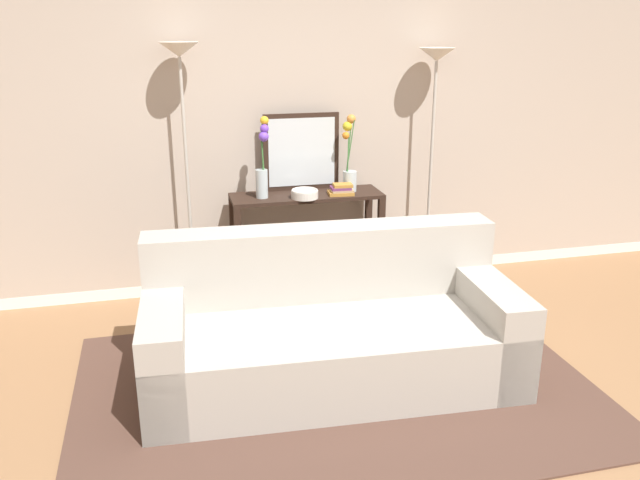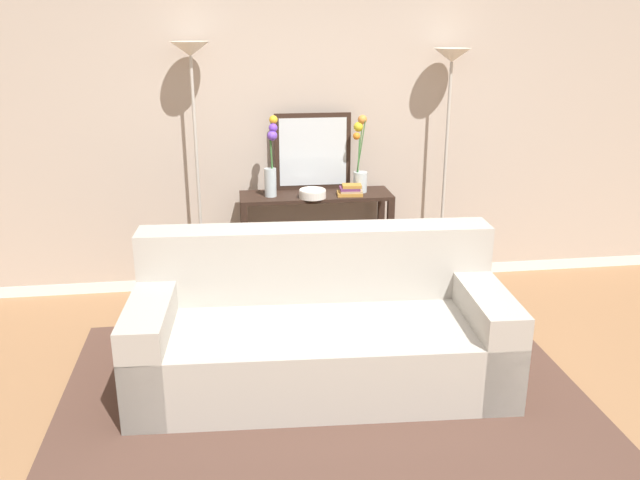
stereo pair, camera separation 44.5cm
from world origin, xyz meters
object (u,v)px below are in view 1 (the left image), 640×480
object	(u,v)px
floor_lamp_right	(434,102)
book_stack	(341,190)
floor_lamp_left	(182,104)
vase_tall_flowers	(263,165)
vase_short_flowers	(349,162)
book_row_under_console	(278,290)
couch	(330,331)
console_table	(307,227)
fruit_bowl	(305,194)
wall_mirror	(302,152)

from	to	relation	value
floor_lamp_right	book_stack	bearing A→B (deg)	-170.93
floor_lamp_left	vase_tall_flowers	xyz separation A→B (m)	(0.55, -0.08, -0.45)
vase_short_flowers	book_row_under_console	world-z (taller)	vase_short_flowers
couch	console_table	world-z (taller)	couch
fruit_bowl	book_row_under_console	bearing A→B (deg)	150.39
floor_lamp_left	floor_lamp_right	distance (m)	1.92
vase_tall_flowers	floor_lamp_right	bearing A→B (deg)	3.19
floor_lamp_right	vase_short_flowers	size ratio (longest dim) A/B	3.23
console_table	floor_lamp_left	bearing A→B (deg)	177.15
floor_lamp_left	wall_mirror	size ratio (longest dim) A/B	3.29
vase_tall_flowers	book_stack	xyz separation A→B (m)	(0.59, -0.05, -0.21)
vase_short_flowers	fruit_bowl	distance (m)	0.45
fruit_bowl	book_stack	size ratio (longest dim) A/B	1.00
floor_lamp_left	floor_lamp_right	xyz separation A→B (m)	(1.92, 0.00, -0.04)
book_stack	book_row_under_console	world-z (taller)	book_stack
console_table	book_row_under_console	distance (m)	0.56
wall_mirror	fruit_bowl	xyz separation A→B (m)	(-0.04, -0.27, -0.26)
console_table	floor_lamp_right	size ratio (longest dim) A/B	0.61
book_row_under_console	floor_lamp_left	bearing A→B (deg)	176.10
console_table	vase_short_flowers	distance (m)	0.60
couch	vase_short_flowers	bearing A→B (deg)	69.29
wall_mirror	couch	bearing A→B (deg)	-95.85
floor_lamp_left	wall_mirror	xyz separation A→B (m)	(0.88, 0.11, -0.41)
vase_tall_flowers	wall_mirror	bearing A→B (deg)	28.72
wall_mirror	book_stack	world-z (taller)	wall_mirror
book_row_under_console	couch	bearing A→B (deg)	-85.97
vase_short_flowers	wall_mirror	bearing A→B (deg)	159.52
vase_tall_flowers	vase_short_flowers	bearing A→B (deg)	4.55
wall_mirror	vase_tall_flowers	distance (m)	0.39
floor_lamp_right	couch	bearing A→B (deg)	-131.60
vase_tall_flowers	fruit_bowl	size ratio (longest dim) A/B	3.00
wall_mirror	vase_short_flowers	bearing A→B (deg)	-20.48
floor_lamp_left	vase_short_flowers	size ratio (longest dim) A/B	3.33
book_row_under_console	vase_short_flowers	bearing A→B (deg)	2.17
book_row_under_console	book_stack	bearing A→B (deg)	-9.17
wall_mirror	book_row_under_console	distance (m)	1.11
floor_lamp_left	book_stack	bearing A→B (deg)	-6.20
vase_short_flowers	fruit_bowl	size ratio (longest dim) A/B	2.91
floor_lamp_left	vase_tall_flowers	bearing A→B (deg)	-7.93
couch	vase_short_flowers	size ratio (longest dim) A/B	3.81
couch	vase_tall_flowers	size ratio (longest dim) A/B	3.70
console_table	book_row_under_console	world-z (taller)	console_table
wall_mirror	vase_short_flowers	size ratio (longest dim) A/B	1.01
floor_lamp_left	book_stack	distance (m)	1.33
console_table	floor_lamp_left	world-z (taller)	floor_lamp_left
console_table	fruit_bowl	distance (m)	0.32
floor_lamp_left	vase_tall_flowers	distance (m)	0.72
floor_lamp_left	vase_short_flowers	distance (m)	1.32
couch	fruit_bowl	world-z (taller)	fruit_bowl
wall_mirror	book_row_under_console	xyz separation A→B (m)	(-0.24, -0.15, -1.07)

